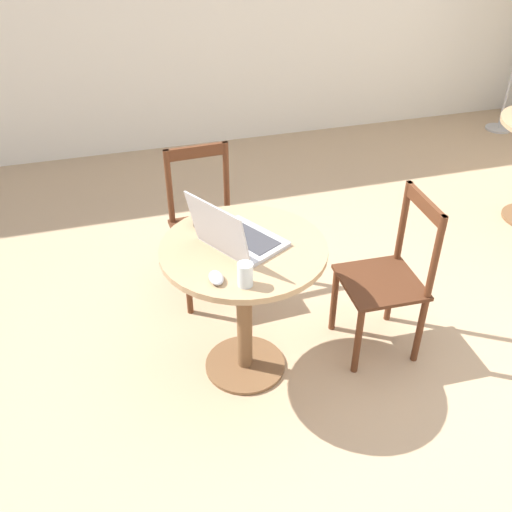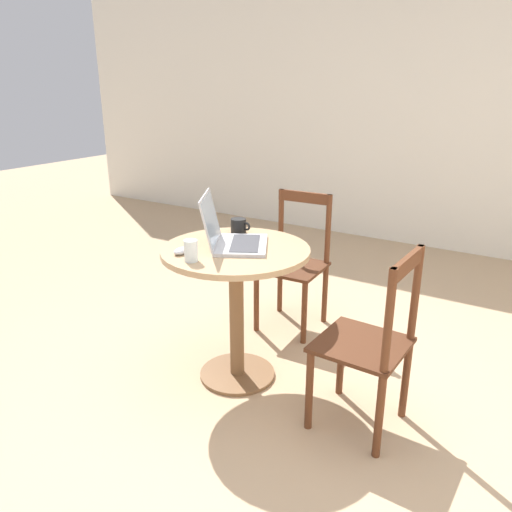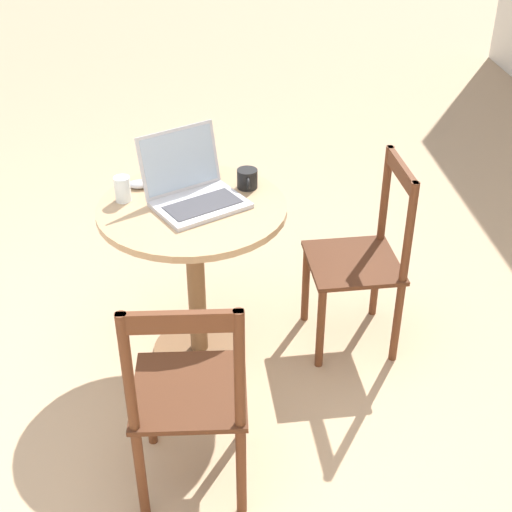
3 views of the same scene
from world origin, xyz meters
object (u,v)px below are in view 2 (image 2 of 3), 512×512
(mouse, at_px, (182,251))
(drinking_glass, at_px, (191,251))
(chair_near_back, at_px, (295,263))
(chair_near_right, at_px, (371,345))
(laptop, at_px, (231,236))
(cafe_table_near, at_px, (236,280))
(mug, at_px, (239,226))

(mouse, bearing_deg, drinking_glass, -29.95)
(chair_near_back, relative_size, chair_near_right, 1.00)
(chair_near_back, height_order, drinking_glass, chair_near_back)
(chair_near_right, distance_m, laptop, 0.88)
(cafe_table_near, bearing_deg, chair_near_right, -2.46)
(chair_near_right, xyz_separation_m, laptop, (-0.79, 0.04, 0.38))
(laptop, height_order, mug, laptop)
(mouse, bearing_deg, chair_near_right, 11.13)
(cafe_table_near, xyz_separation_m, chair_near_right, (0.76, -0.03, -0.14))
(chair_near_back, bearing_deg, mug, -101.86)
(cafe_table_near, distance_m, mug, 0.35)
(laptop, bearing_deg, mouse, -122.68)
(cafe_table_near, xyz_separation_m, chair_near_back, (-0.03, 0.74, -0.14))
(chair_near_right, bearing_deg, chair_near_back, 135.92)
(chair_near_right, bearing_deg, mouse, -168.87)
(drinking_glass, bearing_deg, chair_near_back, 88.06)
(chair_near_back, height_order, chair_near_right, same)
(cafe_table_near, xyz_separation_m, mug, (-0.14, 0.24, 0.22))
(mouse, xyz_separation_m, drinking_glass, (0.11, -0.06, 0.04))
(chair_near_back, height_order, mug, chair_near_back)
(mug, bearing_deg, laptop, -64.79)
(chair_near_right, relative_size, drinking_glass, 8.52)
(cafe_table_near, relative_size, chair_near_right, 0.87)
(chair_near_right, distance_m, drinking_glass, 0.94)
(chair_near_right, height_order, laptop, laptop)
(mouse, distance_m, mug, 0.45)
(mug, height_order, drinking_glass, drinking_glass)
(chair_near_right, height_order, mouse, chair_near_right)
(mouse, relative_size, drinking_glass, 0.96)
(cafe_table_near, height_order, mug, mug)
(chair_near_back, distance_m, mouse, 1.02)
(chair_near_back, bearing_deg, drinking_glass, -91.94)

